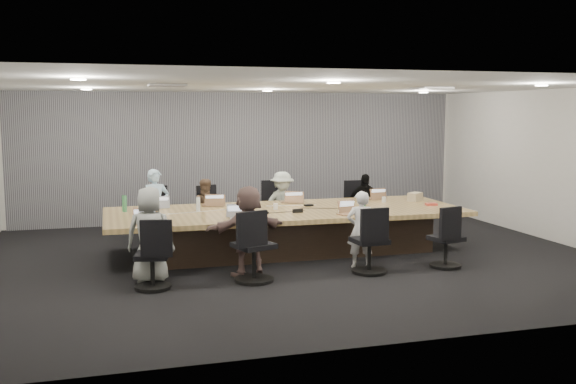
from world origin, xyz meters
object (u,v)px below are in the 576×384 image
object	(u,v)px
chair_0	(155,219)
laptop_3	(376,198)
person_5	(248,231)
person_6	(361,229)
chair_2	(277,212)
bottle_green_right	(364,202)
chair_3	(357,211)
snack_packet	(431,204)
conference_table	(286,229)
canvas_bag	(415,197)
laptop_0	(158,207)
person_3	(364,203)
stapler	(298,211)
laptop_2	(290,202)
mug_brown	(152,212)
bottle_green_left	(124,204)
chair_5	(254,251)
person_2	(282,204)
chair_1	(205,218)
chair_6	(369,246)
laptop_5	(241,219)
person_0	(156,207)
laptop_6	(348,214)
chair_4	(152,261)
laptop_1	(212,205)
bottle_clear	(198,204)

from	to	relation	value
chair_0	laptop_3	size ratio (longest dim) A/B	2.37
person_5	person_6	xyz separation A→B (m)	(1.76, -0.00, -0.07)
chair_0	chair_2	bearing A→B (deg)	164.87
bottle_green_right	chair_3	bearing A→B (deg)	70.64
person_5	snack_packet	xyz separation A→B (m)	(3.55, 1.10, 0.10)
conference_table	canvas_bag	bearing A→B (deg)	7.71
laptop_0	person_3	xyz separation A→B (m)	(4.06, 0.55, -0.17)
chair_2	stapler	world-z (taller)	chair_2
chair_0	snack_packet	world-z (taller)	snack_packet
laptop_2	mug_brown	bearing A→B (deg)	28.17
laptop_0	bottle_green_left	xyz separation A→B (m)	(-0.57, -0.32, 0.13)
chair_5	person_2	distance (m)	3.30
chair_3	laptop_0	xyz separation A→B (m)	(-4.06, -0.90, 0.37)
chair_1	person_6	world-z (taller)	person_6
chair_6	canvas_bag	size ratio (longest dim) A/B	2.85
person_5	laptop_5	distance (m)	0.56
chair_5	canvas_bag	size ratio (longest dim) A/B	3.03
person_0	canvas_bag	distance (m)	4.77
laptop_2	mug_brown	world-z (taller)	mug_brown
bottle_green_left	chair_0	bearing A→B (deg)	64.87
mug_brown	chair_2	bearing A→B (deg)	34.06
chair_1	laptop_2	world-z (taller)	same
chair_0	person_5	distance (m)	3.26
chair_2	chair_5	distance (m)	3.62
laptop_6	canvas_bag	world-z (taller)	canvas_bag
conference_table	laptop_0	xyz separation A→B (m)	(-2.08, 0.80, 0.35)
bottle_green_left	canvas_bag	distance (m)	5.24
person_2	stapler	distance (m)	1.77
laptop_5	stapler	size ratio (longest dim) A/B	1.89
laptop_2	laptop_6	bearing A→B (deg)	117.96
conference_table	chair_5	xyz separation A→B (m)	(-0.96, -1.70, 0.03)
chair_4	chair_6	size ratio (longest dim) A/B	0.94
chair_6	bottle_green_left	world-z (taller)	bottle_green_left
chair_5	person_3	size ratio (longest dim) A/B	0.75
person_5	chair_6	bearing A→B (deg)	156.34
laptop_0	snack_packet	bearing A→B (deg)	167.36
laptop_0	mug_brown	distance (m)	0.83
laptop_1	person_3	world-z (taller)	person_3
person_5	snack_packet	world-z (taller)	person_5
chair_6	laptop_1	bearing A→B (deg)	122.99
chair_1	person_6	bearing A→B (deg)	103.45
laptop_6	bottle_clear	size ratio (longest dim) A/B	1.34
person_2	stapler	world-z (taller)	person_2
chair_4	chair_6	world-z (taller)	chair_6
bottle_clear	stapler	bearing A→B (deg)	-21.83
chair_2	bottle_clear	bearing A→B (deg)	49.61
person_3	laptop_0	bearing A→B (deg)	-162.76
chair_5	laptop_3	distance (m)	3.87
chair_6	person_0	world-z (taller)	person_0
laptop_1	laptop_5	world-z (taller)	same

